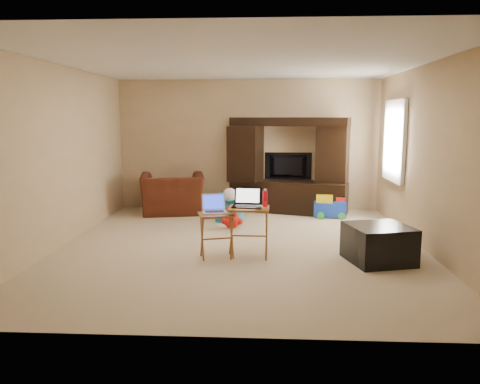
# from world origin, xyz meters

# --- Properties ---
(floor) EXTENTS (5.50, 5.50, 0.00)m
(floor) POSITION_xyz_m (0.00, 0.00, 0.00)
(floor) COLOR #C6AD89
(floor) RESTS_ON ground
(ceiling) EXTENTS (5.50, 5.50, 0.00)m
(ceiling) POSITION_xyz_m (0.00, 0.00, 2.50)
(ceiling) COLOR silver
(ceiling) RESTS_ON ground
(wall_back) EXTENTS (5.00, 0.00, 5.00)m
(wall_back) POSITION_xyz_m (0.00, 2.75, 1.25)
(wall_back) COLOR tan
(wall_back) RESTS_ON ground
(wall_front) EXTENTS (5.00, 0.00, 5.00)m
(wall_front) POSITION_xyz_m (0.00, -2.75, 1.25)
(wall_front) COLOR tan
(wall_front) RESTS_ON ground
(wall_left) EXTENTS (0.00, 5.50, 5.50)m
(wall_left) POSITION_xyz_m (-2.50, 0.00, 1.25)
(wall_left) COLOR tan
(wall_left) RESTS_ON ground
(wall_right) EXTENTS (0.00, 5.50, 5.50)m
(wall_right) POSITION_xyz_m (2.50, 0.00, 1.25)
(wall_right) COLOR tan
(wall_right) RESTS_ON ground
(window_pane) EXTENTS (0.00, 1.20, 1.20)m
(window_pane) POSITION_xyz_m (2.48, 1.55, 1.40)
(window_pane) COLOR white
(window_pane) RESTS_ON ground
(window_frame) EXTENTS (0.06, 1.14, 1.34)m
(window_frame) POSITION_xyz_m (2.46, 1.55, 1.40)
(window_frame) COLOR white
(window_frame) RESTS_ON ground
(entertainment_center) EXTENTS (2.24, 1.14, 1.78)m
(entertainment_center) POSITION_xyz_m (0.78, 2.45, 0.89)
(entertainment_center) COLOR black
(entertainment_center) RESTS_ON floor
(television) EXTENTS (0.91, 0.15, 0.52)m
(television) POSITION_xyz_m (0.78, 2.66, 0.86)
(television) COLOR black
(television) RESTS_ON entertainment_center
(recliner) EXTENTS (1.32, 1.20, 0.74)m
(recliner) POSITION_xyz_m (-1.39, 2.22, 0.37)
(recliner) COLOR #4B1E10
(recliner) RESTS_ON floor
(child_rocker) EXTENTS (0.51, 0.54, 0.50)m
(child_rocker) POSITION_xyz_m (-0.28, 1.58, 0.25)
(child_rocker) COLOR #186688
(child_rocker) RESTS_ON floor
(plush_toy) EXTENTS (0.35, 0.29, 0.39)m
(plush_toy) POSITION_xyz_m (-0.20, 1.07, 0.20)
(plush_toy) COLOR red
(plush_toy) RESTS_ON floor
(push_toy) EXTENTS (0.64, 0.51, 0.43)m
(push_toy) POSITION_xyz_m (1.51, 2.01, 0.22)
(push_toy) COLOR #173CBE
(push_toy) RESTS_ON floor
(ottoman) EXTENTS (0.87, 0.87, 0.46)m
(ottoman) POSITION_xyz_m (1.75, -0.62, 0.23)
(ottoman) COLOR black
(ottoman) RESTS_ON floor
(tray_table_left) EXTENTS (0.52, 0.46, 0.57)m
(tray_table_left) POSITION_xyz_m (-0.28, -0.54, 0.29)
(tray_table_left) COLOR #A45C27
(tray_table_left) RESTS_ON floor
(tray_table_right) EXTENTS (0.52, 0.42, 0.65)m
(tray_table_right) POSITION_xyz_m (0.13, -0.52, 0.33)
(tray_table_right) COLOR #9E5C26
(tray_table_right) RESTS_ON floor
(laptop_left) EXTENTS (0.35, 0.31, 0.24)m
(laptop_left) POSITION_xyz_m (-0.31, -0.51, 0.69)
(laptop_left) COLOR silver
(laptop_left) RESTS_ON tray_table_left
(laptop_right) EXTENTS (0.37, 0.32, 0.24)m
(laptop_right) POSITION_xyz_m (0.09, -0.50, 0.77)
(laptop_right) COLOR black
(laptop_right) RESTS_ON tray_table_right
(mouse_left) EXTENTS (0.08, 0.12, 0.05)m
(mouse_left) POSITION_xyz_m (-0.09, -0.61, 0.60)
(mouse_left) COLOR white
(mouse_left) RESTS_ON tray_table_left
(mouse_right) EXTENTS (0.11, 0.15, 0.05)m
(mouse_right) POSITION_xyz_m (0.26, -0.64, 0.68)
(mouse_right) COLOR #3F4045
(mouse_right) RESTS_ON tray_table_right
(water_bottle) EXTENTS (0.06, 0.06, 0.20)m
(water_bottle) POSITION_xyz_m (0.33, -0.44, 0.76)
(water_bottle) COLOR red
(water_bottle) RESTS_ON tray_table_right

